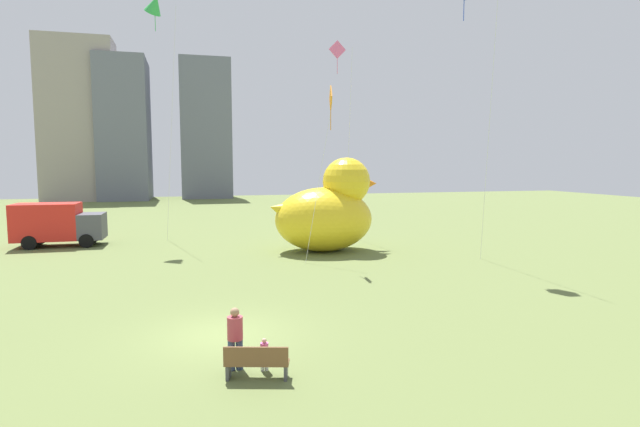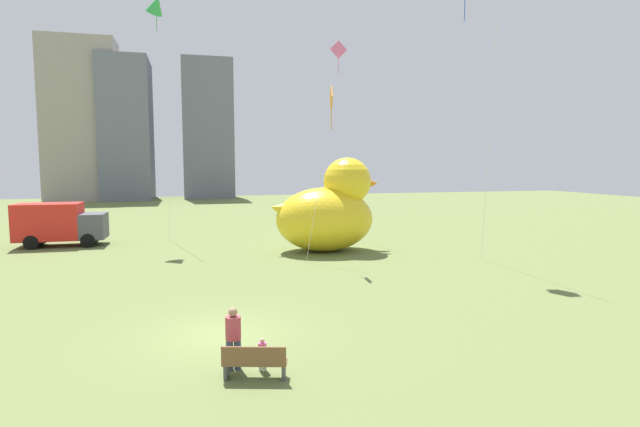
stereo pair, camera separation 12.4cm
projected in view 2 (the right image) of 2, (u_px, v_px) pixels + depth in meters
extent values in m
plane|color=olive|center=(221.00, 335.00, 15.92)|extent=(140.00, 140.00, 0.00)
cube|color=brown|center=(255.00, 362.00, 12.64)|extent=(1.69, 0.87, 0.06)
cube|color=brown|center=(254.00, 356.00, 12.42)|extent=(1.58, 0.49, 0.45)
cube|color=#47474C|center=(226.00, 371.00, 12.67)|extent=(0.18, 0.38, 0.39)
cube|color=#47474C|center=(284.00, 371.00, 12.65)|extent=(0.18, 0.38, 0.39)
cylinder|color=#38476B|center=(230.00, 355.00, 13.17)|extent=(0.19, 0.19, 0.82)
cylinder|color=#38476B|center=(238.00, 354.00, 13.22)|extent=(0.19, 0.19, 0.82)
cylinder|color=#B23F4C|center=(233.00, 328.00, 13.12)|extent=(0.41, 0.41, 0.62)
sphere|color=#A87C5B|center=(233.00, 312.00, 13.08)|extent=(0.24, 0.24, 0.24)
cylinder|color=silver|center=(261.00, 363.00, 13.13)|extent=(0.10, 0.10, 0.43)
cylinder|color=silver|center=(265.00, 362.00, 13.16)|extent=(0.10, 0.10, 0.43)
cylinder|color=#D85999|center=(262.00, 349.00, 13.10)|extent=(0.22, 0.22, 0.32)
sphere|color=#D8AD8C|center=(262.00, 340.00, 13.08)|extent=(0.13, 0.13, 0.13)
ellipsoid|color=yellow|center=(325.00, 219.00, 30.95)|extent=(6.10, 4.51, 3.98)
sphere|color=yellow|center=(347.00, 181.00, 31.08)|extent=(2.97, 2.97, 2.97)
cone|color=orange|center=(367.00, 184.00, 31.42)|extent=(1.34, 1.34, 1.34)
cone|color=yellow|center=(283.00, 210.00, 30.22)|extent=(1.82, 1.59, 1.91)
cube|color=red|center=(49.00, 222.00, 32.71)|extent=(3.96, 2.34, 2.40)
cube|color=#4C4C56|center=(94.00, 226.00, 33.40)|extent=(1.56, 2.32, 1.68)
cylinder|color=black|center=(91.00, 238.00, 33.44)|extent=(0.93, 2.41, 0.90)
cylinder|color=black|center=(36.00, 240.00, 32.64)|extent=(0.93, 2.41, 0.90)
cube|color=#9E938C|center=(82.00, 121.00, 72.65)|extent=(10.12, 6.58, 23.31)
cube|color=slate|center=(127.00, 130.00, 75.67)|extent=(7.02, 10.82, 21.00)
cube|color=slate|center=(208.00, 130.00, 79.35)|extent=(7.72, 7.68, 21.57)
cylinder|color=silver|center=(350.00, 145.00, 36.22)|extent=(0.17, 1.78, 13.52)
cube|color=pink|center=(338.00, 49.00, 35.40)|extent=(1.27, 0.09, 1.27)
cylinder|color=pink|center=(338.00, 62.00, 35.49)|extent=(0.04, 0.04, 1.60)
cylinder|color=silver|center=(320.00, 182.00, 27.50)|extent=(1.78, 0.84, 8.92)
cube|color=orange|center=(331.00, 98.00, 26.31)|extent=(0.31, 1.26, 1.27)
cylinder|color=orange|center=(331.00, 115.00, 26.40)|extent=(0.04, 0.04, 1.60)
cylinder|color=silver|center=(173.00, 127.00, 34.33)|extent=(1.10, 1.66, 15.86)
cone|color=green|center=(156.00, 5.00, 32.82)|extent=(1.77, 1.88, 1.53)
cylinder|color=green|center=(156.00, 19.00, 32.91)|extent=(0.04, 0.04, 1.60)
cylinder|color=silver|center=(490.00, 128.00, 26.35)|extent=(1.23, 2.71, 14.59)
cylinder|color=blue|center=(465.00, 5.00, 25.95)|extent=(0.04, 0.04, 1.60)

